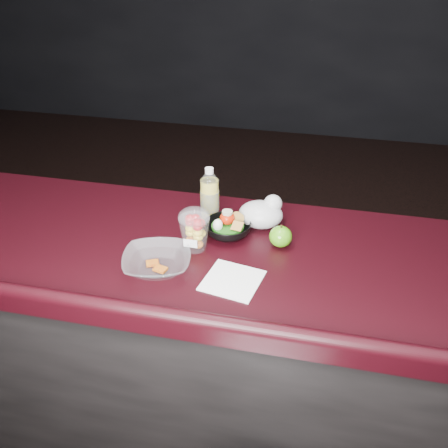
{
  "coord_description": "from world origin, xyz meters",
  "views": [
    {
      "loc": [
        0.33,
        -0.99,
        1.93
      ],
      "look_at": [
        0.04,
        0.33,
        1.1
      ],
      "focal_mm": 40.0,
      "sensor_mm": 36.0,
      "label": 1
    }
  ],
  "objects_px": {
    "green_apple": "(281,236)",
    "lemonade_bottle": "(210,198)",
    "snack_bowl": "(227,228)",
    "fruit_cup": "(194,229)",
    "takeout_bowl": "(157,262)"
  },
  "relations": [
    {
      "from": "takeout_bowl",
      "to": "fruit_cup",
      "type": "bearing_deg",
      "value": 58.36
    },
    {
      "from": "fruit_cup",
      "to": "takeout_bowl",
      "type": "bearing_deg",
      "value": -121.64
    },
    {
      "from": "green_apple",
      "to": "snack_bowl",
      "type": "xyz_separation_m",
      "value": [
        -0.18,
        0.02,
        -0.01
      ]
    },
    {
      "from": "lemonade_bottle",
      "to": "snack_bowl",
      "type": "height_order",
      "value": "lemonade_bottle"
    },
    {
      "from": "fruit_cup",
      "to": "snack_bowl",
      "type": "xyz_separation_m",
      "value": [
        0.09,
        0.1,
        -0.04
      ]
    },
    {
      "from": "lemonade_bottle",
      "to": "takeout_bowl",
      "type": "distance_m",
      "value": 0.34
    },
    {
      "from": "lemonade_bottle",
      "to": "takeout_bowl",
      "type": "height_order",
      "value": "lemonade_bottle"
    },
    {
      "from": "lemonade_bottle",
      "to": "green_apple",
      "type": "height_order",
      "value": "lemonade_bottle"
    },
    {
      "from": "fruit_cup",
      "to": "green_apple",
      "type": "xyz_separation_m",
      "value": [
        0.27,
        0.07,
        -0.04
      ]
    },
    {
      "from": "lemonade_bottle",
      "to": "green_apple",
      "type": "xyz_separation_m",
      "value": [
        0.26,
        -0.11,
        -0.05
      ]
    },
    {
      "from": "lemonade_bottle",
      "to": "takeout_bowl",
      "type": "bearing_deg",
      "value": -105.07
    },
    {
      "from": "snack_bowl",
      "to": "green_apple",
      "type": "bearing_deg",
      "value": -7.42
    },
    {
      "from": "green_apple",
      "to": "lemonade_bottle",
      "type": "bearing_deg",
      "value": 156.98
    },
    {
      "from": "snack_bowl",
      "to": "lemonade_bottle",
      "type": "bearing_deg",
      "value": 132.8
    },
    {
      "from": "fruit_cup",
      "to": "green_apple",
      "type": "bearing_deg",
      "value": 15.59
    }
  ]
}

